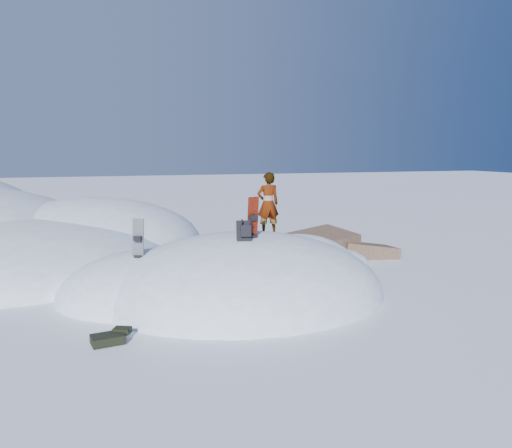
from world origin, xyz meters
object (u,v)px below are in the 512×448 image
object	(u,v)px
snowboard_red	(253,230)
snowboard_dark	(138,250)
backpack	(244,231)
person	(268,204)

from	to	relation	value
snowboard_red	snowboard_dark	xyz separation A→B (m)	(-2.59, 0.61, -0.45)
snowboard_dark	snowboard_red	bearing A→B (deg)	20.48
backpack	snowboard_red	bearing A→B (deg)	44.86
snowboard_dark	backpack	bearing A→B (deg)	15.55
snowboard_red	person	world-z (taller)	person
snowboard_dark	person	bearing A→B (deg)	47.05
backpack	person	xyz separation A→B (m)	(1.15, 1.59, 0.43)
snowboard_red	snowboard_dark	world-z (taller)	snowboard_red
person	backpack	bearing A→B (deg)	54.41
snowboard_red	snowboard_dark	distance (m)	2.69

